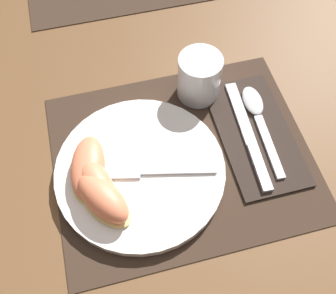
{
  "coord_description": "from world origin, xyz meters",
  "views": [
    {
      "loc": [
        -0.1,
        -0.3,
        0.57
      ],
      "look_at": [
        -0.02,
        0.01,
        0.02
      ],
      "focal_mm": 42.0,
      "sensor_mm": 36.0,
      "label": 1
    }
  ],
  "objects_px": {
    "fork": "(146,171)",
    "citrus_wedge_0": "(89,170)",
    "plate": "(140,171)",
    "knife": "(249,136)",
    "citrus_wedge_2": "(103,199)",
    "spoon": "(257,112)",
    "citrus_wedge_1": "(97,184)",
    "juice_glass": "(199,79)"
  },
  "relations": [
    {
      "from": "knife",
      "to": "citrus_wedge_0",
      "type": "height_order",
      "value": "citrus_wedge_0"
    },
    {
      "from": "citrus_wedge_0",
      "to": "plate",
      "type": "bearing_deg",
      "value": -7.11
    },
    {
      "from": "citrus_wedge_0",
      "to": "citrus_wedge_1",
      "type": "height_order",
      "value": "citrus_wedge_1"
    },
    {
      "from": "plate",
      "to": "spoon",
      "type": "relative_size",
      "value": 1.45
    },
    {
      "from": "citrus_wedge_0",
      "to": "spoon",
      "type": "bearing_deg",
      "value": 9.68
    },
    {
      "from": "juice_glass",
      "to": "citrus_wedge_1",
      "type": "bearing_deg",
      "value": -143.38
    },
    {
      "from": "citrus_wedge_1",
      "to": "fork",
      "type": "bearing_deg",
      "value": 7.93
    },
    {
      "from": "fork",
      "to": "knife",
      "type": "bearing_deg",
      "value": 8.11
    },
    {
      "from": "plate",
      "to": "fork",
      "type": "distance_m",
      "value": 0.01
    },
    {
      "from": "juice_glass",
      "to": "citrus_wedge_0",
      "type": "relative_size",
      "value": 0.69
    },
    {
      "from": "plate",
      "to": "spoon",
      "type": "xyz_separation_m",
      "value": [
        0.22,
        0.06,
        -0.0
      ]
    },
    {
      "from": "spoon",
      "to": "citrus_wedge_2",
      "type": "bearing_deg",
      "value": -159.73
    },
    {
      "from": "juice_glass",
      "to": "knife",
      "type": "height_order",
      "value": "juice_glass"
    },
    {
      "from": "knife",
      "to": "spoon",
      "type": "relative_size",
      "value": 1.16
    },
    {
      "from": "citrus_wedge_0",
      "to": "citrus_wedge_1",
      "type": "relative_size",
      "value": 1.12
    },
    {
      "from": "plate",
      "to": "knife",
      "type": "bearing_deg",
      "value": 5.6
    },
    {
      "from": "spoon",
      "to": "fork",
      "type": "xyz_separation_m",
      "value": [
        -0.21,
        -0.07,
        0.01
      ]
    },
    {
      "from": "citrus_wedge_1",
      "to": "juice_glass",
      "type": "bearing_deg",
      "value": 36.62
    },
    {
      "from": "juice_glass",
      "to": "citrus_wedge_0",
      "type": "xyz_separation_m",
      "value": [
        -0.21,
        -0.12,
        -0.01
      ]
    },
    {
      "from": "plate",
      "to": "knife",
      "type": "relative_size",
      "value": 1.25
    },
    {
      "from": "citrus_wedge_0",
      "to": "knife",
      "type": "bearing_deg",
      "value": 1.92
    },
    {
      "from": "fork",
      "to": "citrus_wedge_0",
      "type": "bearing_deg",
      "value": 168.69
    },
    {
      "from": "citrus_wedge_0",
      "to": "citrus_wedge_1",
      "type": "distance_m",
      "value": 0.03
    },
    {
      "from": "juice_glass",
      "to": "spoon",
      "type": "height_order",
      "value": "juice_glass"
    },
    {
      "from": "knife",
      "to": "spoon",
      "type": "distance_m",
      "value": 0.05
    },
    {
      "from": "spoon",
      "to": "plate",
      "type": "bearing_deg",
      "value": -164.66
    },
    {
      "from": "knife",
      "to": "juice_glass",
      "type": "bearing_deg",
      "value": 115.57
    },
    {
      "from": "citrus_wedge_0",
      "to": "citrus_wedge_2",
      "type": "relative_size",
      "value": 1.06
    },
    {
      "from": "plate",
      "to": "knife",
      "type": "height_order",
      "value": "plate"
    },
    {
      "from": "spoon",
      "to": "citrus_wedge_2",
      "type": "relative_size",
      "value": 1.62
    },
    {
      "from": "plate",
      "to": "citrus_wedge_2",
      "type": "bearing_deg",
      "value": -145.06
    },
    {
      "from": "knife",
      "to": "fork",
      "type": "bearing_deg",
      "value": -171.89
    },
    {
      "from": "plate",
      "to": "citrus_wedge_2",
      "type": "relative_size",
      "value": 2.35
    },
    {
      "from": "juice_glass",
      "to": "citrus_wedge_2",
      "type": "relative_size",
      "value": 0.74
    },
    {
      "from": "juice_glass",
      "to": "fork",
      "type": "height_order",
      "value": "juice_glass"
    },
    {
      "from": "plate",
      "to": "citrus_wedge_1",
      "type": "height_order",
      "value": "citrus_wedge_1"
    },
    {
      "from": "citrus_wedge_2",
      "to": "spoon",
      "type": "bearing_deg",
      "value": 20.27
    },
    {
      "from": "knife",
      "to": "plate",
      "type": "bearing_deg",
      "value": -174.4
    },
    {
      "from": "knife",
      "to": "citrus_wedge_0",
      "type": "xyz_separation_m",
      "value": [
        -0.27,
        -0.01,
        0.02
      ]
    },
    {
      "from": "spoon",
      "to": "citrus_wedge_2",
      "type": "distance_m",
      "value": 0.3
    },
    {
      "from": "juice_glass",
      "to": "fork",
      "type": "distance_m",
      "value": 0.19
    },
    {
      "from": "juice_glass",
      "to": "knife",
      "type": "xyz_separation_m",
      "value": [
        0.06,
        -0.12,
        -0.03
      ]
    }
  ]
}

